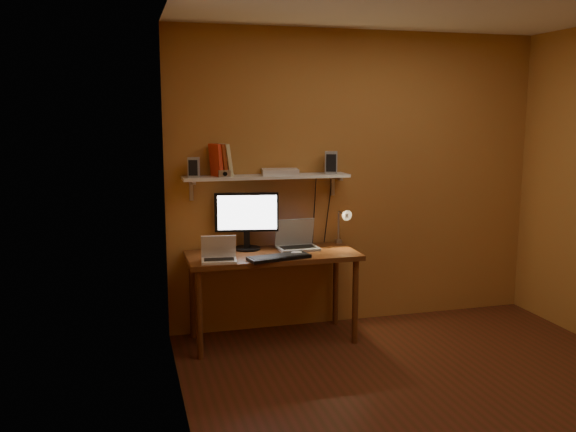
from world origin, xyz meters
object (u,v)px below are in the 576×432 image
object	(u,v)px
desk	(273,263)
desk_lamp	(343,222)
shelf_camera	(225,174)
router	(280,172)
netbook	(219,254)
wall_shelf	(267,177)
speaker_right	(331,162)
monitor	(247,218)
mouse	(297,253)
keyboard	(279,257)
speaker_left	(194,167)
laptop	(296,241)

from	to	relation	value
desk	desk_lamp	bearing A→B (deg)	10.81
shelf_camera	router	distance (m)	0.49
desk	desk_lamp	size ratio (longest dim) A/B	3.73
desk	shelf_camera	xyz separation A→B (m)	(-0.37, 0.12, 0.74)
netbook	router	distance (m)	0.90
wall_shelf	desk_lamp	xyz separation A→B (m)	(0.66, -0.07, -0.40)
speaker_right	shelf_camera	world-z (taller)	speaker_right
monitor	netbook	distance (m)	0.50
mouse	keyboard	bearing A→B (deg)	-155.06
wall_shelf	monitor	distance (m)	0.38
keyboard	speaker_left	world-z (taller)	speaker_left
wall_shelf	speaker_left	distance (m)	0.61
wall_shelf	desk_lamp	world-z (taller)	wall_shelf
desk	laptop	distance (m)	0.31
wall_shelf	monitor	xyz separation A→B (m)	(-0.18, -0.00, -0.34)
wall_shelf	speaker_left	bearing A→B (deg)	-178.74
speaker_left	shelf_camera	distance (m)	0.25
mouse	desk_lamp	bearing A→B (deg)	31.64
desk_lamp	router	world-z (taller)	router
laptop	mouse	world-z (taller)	laptop
wall_shelf	speaker_right	world-z (taller)	speaker_right
speaker_right	keyboard	bearing A→B (deg)	-126.31
desk	router	world-z (taller)	router
router	wall_shelf	bearing A→B (deg)	177.75
wall_shelf	laptop	xyz separation A→B (m)	(0.24, -0.07, -0.54)
monitor	shelf_camera	size ratio (longest dim) A/B	5.47
netbook	speaker_left	size ratio (longest dim) A/B	1.82
monitor	netbook	size ratio (longest dim) A/B	1.82
laptop	mouse	size ratio (longest dim) A/B	3.14
desk_lamp	speaker_left	world-z (taller)	speaker_left
speaker_left	router	world-z (taller)	speaker_left
netbook	keyboard	xyz separation A→B (m)	(0.47, -0.06, -0.04)
desk_lamp	monitor	bearing A→B (deg)	175.49
router	speaker_right	bearing A→B (deg)	-0.05
mouse	speaker_right	size ratio (longest dim) A/B	0.58
desk	speaker_right	size ratio (longest dim) A/B	7.39
desk	keyboard	xyz separation A→B (m)	(-0.00, -0.21, 0.10)
speaker_left	wall_shelf	bearing A→B (deg)	14.98
monitor	shelf_camera	xyz separation A→B (m)	(-0.19, -0.08, 0.38)
netbook	router	size ratio (longest dim) A/B	0.97
wall_shelf	shelf_camera	bearing A→B (deg)	-168.07
keyboard	speaker_left	xyz separation A→B (m)	(-0.61, 0.39, 0.69)
keyboard	desk_lamp	bearing A→B (deg)	15.61
laptop	shelf_camera	world-z (taller)	shelf_camera
laptop	shelf_camera	distance (m)	0.84
speaker_left	monitor	bearing A→B (deg)	15.23
wall_shelf	desk_lamp	bearing A→B (deg)	-5.88
desk_lamp	wall_shelf	bearing A→B (deg)	174.12
laptop	desk_lamp	distance (m)	0.45
desk	wall_shelf	xyz separation A→B (m)	(0.00, 0.19, 0.69)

